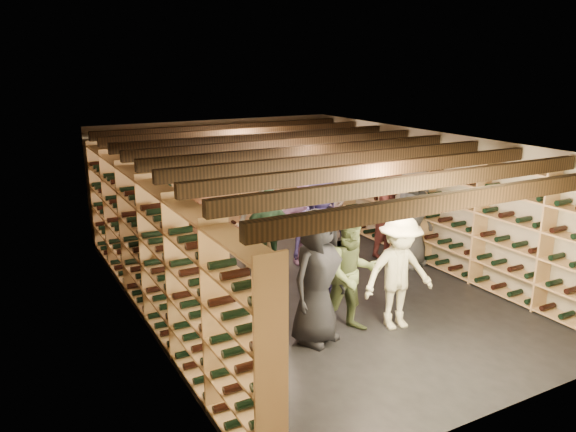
% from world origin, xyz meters
% --- Properties ---
extents(ground, '(8.00, 8.00, 0.00)m').
position_xyz_m(ground, '(0.00, 0.00, 0.00)').
color(ground, black).
rests_on(ground, ground).
extents(walls, '(5.52, 8.02, 2.40)m').
position_xyz_m(walls, '(0.00, 0.00, 1.20)').
color(walls, tan).
rests_on(walls, ground).
extents(ceiling, '(5.50, 8.00, 0.01)m').
position_xyz_m(ceiling, '(0.00, 0.00, 2.40)').
color(ceiling, beige).
rests_on(ceiling, walls).
extents(ceiling_joists, '(5.40, 7.12, 0.18)m').
position_xyz_m(ceiling_joists, '(0.00, 0.00, 2.26)').
color(ceiling_joists, black).
rests_on(ceiling_joists, ground).
extents(wine_rack_left, '(0.32, 7.50, 2.15)m').
position_xyz_m(wine_rack_left, '(-2.57, 0.00, 1.08)').
color(wine_rack_left, tan).
rests_on(wine_rack_left, ground).
extents(wine_rack_right, '(0.32, 7.50, 2.15)m').
position_xyz_m(wine_rack_right, '(2.57, 0.00, 1.08)').
color(wine_rack_right, tan).
rests_on(wine_rack_right, ground).
extents(wine_rack_back, '(4.70, 0.30, 2.15)m').
position_xyz_m(wine_rack_back, '(0.00, 3.83, 1.07)').
color(wine_rack_back, tan).
rests_on(wine_rack_back, ground).
extents(crate_stack_left, '(0.59, 0.50, 0.68)m').
position_xyz_m(crate_stack_left, '(-0.24, 1.30, 0.34)').
color(crate_stack_left, tan).
rests_on(crate_stack_left, ground).
extents(crate_stack_right, '(0.59, 0.49, 0.51)m').
position_xyz_m(crate_stack_right, '(1.21, 2.51, 0.26)').
color(crate_stack_right, tan).
rests_on(crate_stack_right, ground).
extents(crate_loose, '(0.58, 0.47, 0.17)m').
position_xyz_m(crate_loose, '(-0.29, 2.99, 0.09)').
color(crate_loose, tan).
rests_on(crate_loose, ground).
extents(person_0, '(1.04, 0.86, 1.83)m').
position_xyz_m(person_0, '(-0.86, -1.71, 0.91)').
color(person_0, black).
rests_on(person_0, ground).
extents(person_2, '(0.92, 0.77, 1.69)m').
position_xyz_m(person_2, '(-0.31, -1.71, 0.84)').
color(person_2, '#516037').
rests_on(person_2, ground).
extents(person_3, '(1.13, 0.75, 1.63)m').
position_xyz_m(person_3, '(0.34, -1.91, 0.81)').
color(person_3, beige).
rests_on(person_3, ground).
extents(person_5, '(1.79, 1.08, 1.84)m').
position_xyz_m(person_5, '(-1.77, 0.32, 0.92)').
color(person_5, brown).
rests_on(person_5, ground).
extents(person_6, '(1.07, 0.87, 1.88)m').
position_xyz_m(person_6, '(0.11, -0.24, 0.94)').
color(person_6, '#251F4C').
rests_on(person_6, ground).
extents(person_7, '(0.78, 0.60, 1.91)m').
position_xyz_m(person_7, '(1.16, 1.05, 0.95)').
color(person_7, gray).
rests_on(person_7, ground).
extents(person_8, '(0.96, 0.82, 1.70)m').
position_xyz_m(person_8, '(2.18, 0.51, 0.85)').
color(person_8, '#4F201E').
rests_on(person_8, ground).
extents(person_9, '(1.22, 0.74, 1.84)m').
position_xyz_m(person_9, '(-0.12, 1.30, 0.92)').
color(person_9, '#A6A498').
rests_on(person_9, ground).
extents(person_10, '(0.96, 0.54, 1.54)m').
position_xyz_m(person_10, '(-0.32, 0.79, 0.77)').
color(person_10, '#294C30').
rests_on(person_10, ground).
extents(person_11, '(1.56, 0.53, 1.67)m').
position_xyz_m(person_11, '(0.61, 0.99, 0.84)').
color(person_11, slate).
rests_on(person_11, ground).
extents(person_12, '(1.04, 0.79, 1.89)m').
position_xyz_m(person_12, '(2.18, -0.04, 0.95)').
color(person_12, '#37383C').
rests_on(person_12, ground).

